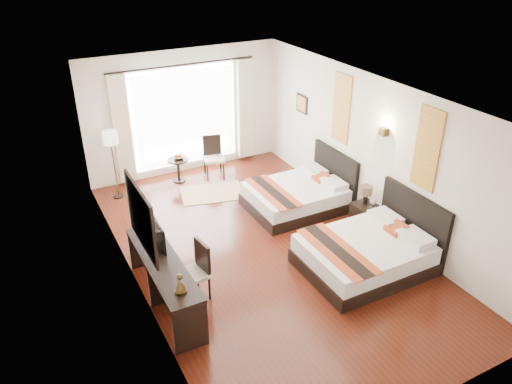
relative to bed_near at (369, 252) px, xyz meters
name	(u,v)px	position (x,y,z in m)	size (l,w,h in m)	color
floor	(264,249)	(-1.28, 1.26, -0.30)	(4.50, 7.50, 0.01)	#38170A
ceiling	(265,96)	(-1.28, 1.26, 2.49)	(4.50, 7.50, 0.02)	white
wall_headboard	(373,153)	(0.96, 1.26, 1.10)	(0.01, 7.50, 2.80)	silver
wall_desk	(129,210)	(-3.53, 1.26, 1.10)	(0.01, 7.50, 2.80)	silver
wall_window	(184,112)	(-1.28, 5.00, 1.10)	(4.50, 0.01, 2.80)	silver
wall_entry	(435,317)	(-1.28, -2.49, 1.10)	(4.50, 0.01, 2.80)	silver
window_glass	(185,117)	(-1.28, 4.99, 1.00)	(2.40, 0.02, 2.20)	white
sheer_curtain	(186,118)	(-1.28, 4.93, 1.00)	(2.30, 0.02, 2.10)	white
drape_left	(122,130)	(-2.73, 4.89, 0.98)	(0.35, 0.14, 2.35)	beige
drape_right	(245,109)	(0.17, 4.89, 0.98)	(0.35, 0.14, 2.35)	beige
art_panel_near	(427,149)	(0.95, 0.00, 1.65)	(0.03, 0.50, 1.35)	#8F3914
art_panel_far	(341,109)	(0.95, 2.26, 1.65)	(0.03, 0.50, 1.35)	#8F3914
wall_sconce	(384,132)	(0.91, 0.98, 1.62)	(0.10, 0.14, 0.14)	#3F3016
mirror_frame	(141,218)	(-3.50, 0.70, 1.25)	(0.04, 1.25, 0.95)	black
mirror_glass	(143,217)	(-3.48, 0.70, 1.25)	(0.01, 1.12, 0.82)	white
bed_near	(369,252)	(0.00, 0.00, 0.00)	(2.04, 1.59, 1.15)	black
bed_far	(299,195)	(0.06, 2.26, -0.02)	(1.91, 1.49, 1.07)	black
nightstand	(366,217)	(0.74, 0.98, -0.05)	(0.41, 0.51, 0.49)	black
table_lamp	(366,192)	(0.75, 1.07, 0.44)	(0.22, 0.22, 0.35)	black
vase	(372,207)	(0.70, 0.80, 0.26)	(0.12, 0.12, 0.13)	black
console_desk	(164,282)	(-3.27, 0.70, 0.08)	(0.50, 2.20, 0.76)	black
television	(153,233)	(-3.25, 1.17, 0.67)	(0.73, 0.10, 0.42)	black
bronze_figurine	(180,284)	(-3.27, -0.08, 0.58)	(0.17, 0.17, 0.25)	#3F3016
desk_chair	(194,282)	(-2.85, 0.62, -0.01)	(0.49, 0.49, 0.94)	#BDB391
floor_lamp	(111,142)	(-3.08, 4.41, 0.94)	(0.30, 0.30, 1.47)	black
side_table	(179,170)	(-1.68, 4.52, -0.03)	(0.46, 0.46, 0.53)	black
fruit_bowl	(179,158)	(-1.65, 4.52, 0.26)	(0.24, 0.24, 0.06)	#442D18
window_chair	(214,165)	(-0.88, 4.39, -0.01)	(0.53, 0.53, 0.94)	#BDB391
jute_rug	(212,193)	(-1.26, 3.64, -0.29)	(1.33, 0.90, 0.01)	tan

